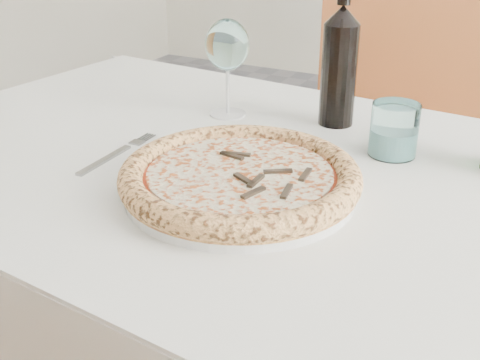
{
  "coord_description": "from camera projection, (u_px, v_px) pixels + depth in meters",
  "views": [
    {
      "loc": [
        0.21,
        -0.9,
        1.14
      ],
      "look_at": [
        -0.14,
        -0.23,
        0.78
      ],
      "focal_mm": 45.0,
      "sensor_mm": 36.0,
      "label": 1
    }
  ],
  "objects": [
    {
      "name": "dining_table",
      "position": [
        269.0,
        220.0,
        0.97
      ],
      "size": [
        1.45,
        0.94,
        0.76
      ],
      "color": "brown",
      "rests_on": "floor"
    },
    {
      "name": "chair_far",
      "position": [
        396.0,
        144.0,
        1.61
      ],
      "size": [
        0.56,
        0.56,
        0.93
      ],
      "color": "brown",
      "rests_on": "floor"
    },
    {
      "name": "plate",
      "position": [
        240.0,
        187.0,
        0.84
      ],
      "size": [
        0.32,
        0.32,
        0.02
      ],
      "color": "white",
      "rests_on": "dining_table"
    },
    {
      "name": "pizza",
      "position": [
        240.0,
        176.0,
        0.84
      ],
      "size": [
        0.34,
        0.34,
        0.04
      ],
      "color": "#CD9147",
      "rests_on": "plate"
    },
    {
      "name": "fork",
      "position": [
        116.0,
        154.0,
        0.97
      ],
      "size": [
        0.02,
        0.18,
        0.0
      ],
      "color": "gray",
      "rests_on": "dining_table"
    },
    {
      "name": "wine_glass",
      "position": [
        227.0,
        47.0,
        1.09
      ],
      "size": [
        0.08,
        0.08,
        0.18
      ],
      "color": "white",
      "rests_on": "dining_table"
    },
    {
      "name": "tumbler",
      "position": [
        394.0,
        133.0,
        0.96
      ],
      "size": [
        0.08,
        0.08,
        0.09
      ],
      "color": "white",
      "rests_on": "dining_table"
    },
    {
      "name": "wine_bottle",
      "position": [
        339.0,
        65.0,
        1.06
      ],
      "size": [
        0.06,
        0.06,
        0.26
      ],
      "color": "black",
      "rests_on": "dining_table"
    }
  ]
}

